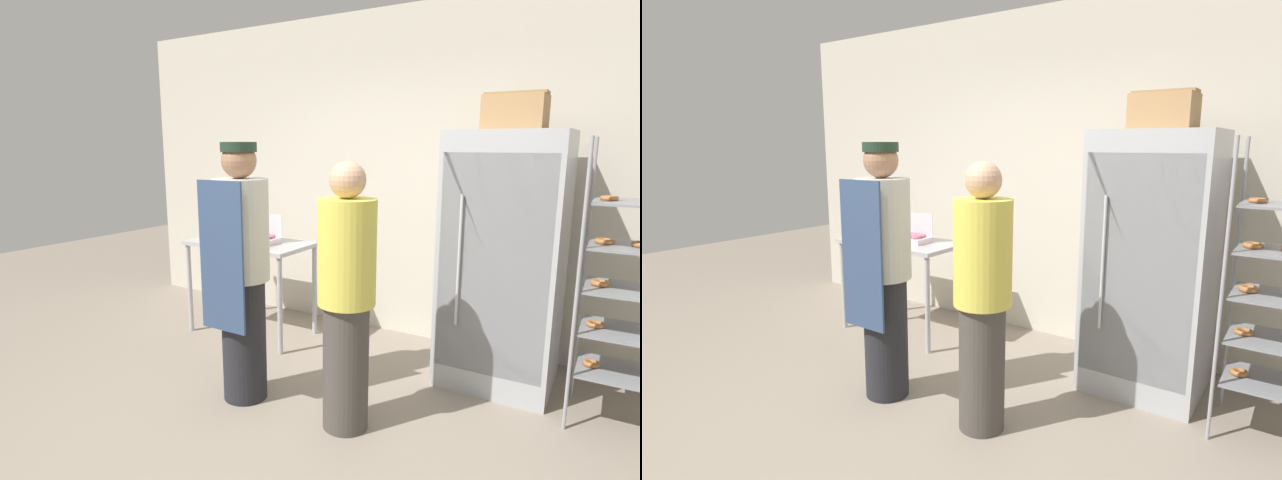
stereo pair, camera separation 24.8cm
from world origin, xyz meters
The scene contains 9 objects.
ground_plane centered at (0.00, 0.00, 0.00)m, with size 14.00×14.00×0.00m, color gray.
back_wall centered at (0.00, 2.19, 1.46)m, with size 6.40×0.12×2.93m, color beige.
refrigerator centered at (0.90, 1.60, 0.92)m, with size 0.78×0.77×1.85m.
prep_counter centered at (-1.28, 1.40, 0.77)m, with size 1.13×0.63×0.88m.
donut_box centered at (-1.13, 1.39, 0.93)m, with size 0.30×0.21×0.25m.
blender_pitcher centered at (-1.60, 1.43, 1.00)m, with size 0.12×0.12×0.28m.
cardboard_storage_box centered at (0.92, 1.58, 1.97)m, with size 0.40×0.33×0.25m.
person_baker centered at (-0.54, 0.40, 0.92)m, with size 0.37×0.39×1.77m.
person_customer centered at (0.24, 0.44, 0.85)m, with size 0.35×0.35×1.66m.
Camera 2 is at (1.81, -1.96, 1.75)m, focal length 28.00 mm.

